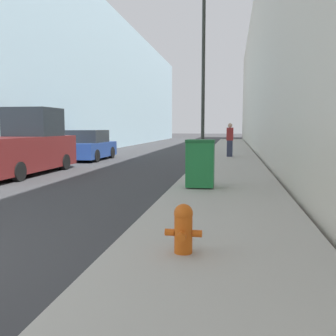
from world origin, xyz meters
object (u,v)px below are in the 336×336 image
pickup_truck (24,147)px  trash_bin (200,163)px  lamppost (203,62)px  pedestrian_on_sidewalk (230,140)px  fire_hydrant (183,227)px  parked_sedan_near (88,146)px

pickup_truck → trash_bin: bearing=-24.0°
lamppost → pedestrian_on_sidewalk: (0.95, 6.53, -3.03)m
fire_hydrant → lamppost: (-0.51, 9.40, 3.60)m
fire_hydrant → trash_bin: 5.22m
trash_bin → pedestrian_on_sidewalk: size_ratio=0.70×
fire_hydrant → parked_sedan_near: size_ratio=0.16×
fire_hydrant → trash_bin: trash_bin is taller
trash_bin → parked_sedan_near: parked_sedan_near is taller
fire_hydrant → trash_bin: size_ratio=0.50×
trash_bin → pickup_truck: pickup_truck is taller
parked_sedan_near → trash_bin: bearing=-53.5°
fire_hydrant → parked_sedan_near: (-6.99, 14.34, 0.24)m
trash_bin → parked_sedan_near: (-6.75, 9.13, -0.08)m
parked_sedan_near → pedestrian_on_sidewalk: bearing=12.1°
trash_bin → lamppost: lamppost is taller
fire_hydrant → pedestrian_on_sidewalk: bearing=88.4°
lamppost → parked_sedan_near: bearing=142.7°
trash_bin → lamppost: size_ratio=0.19×
parked_sedan_near → lamppost: bearing=-37.3°
fire_hydrant → pickup_truck: size_ratio=0.12×
lamppost → pickup_truck: 7.34m
lamppost → pickup_truck: lamppost is taller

